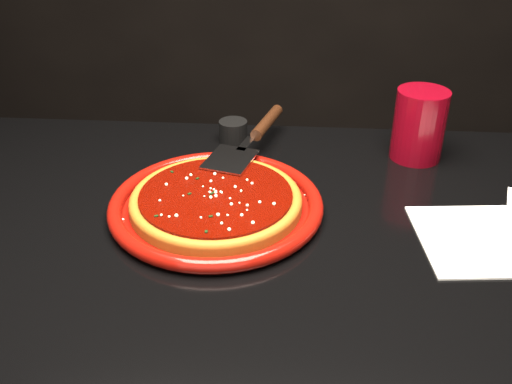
# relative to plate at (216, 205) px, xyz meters

# --- Properties ---
(plate) EXTENTS (0.43, 0.43, 0.02)m
(plate) POSITION_rel_plate_xyz_m (0.00, 0.00, 0.00)
(plate) COLOR #6E0A06
(plate) RESTS_ON table
(pizza_crust) EXTENTS (0.34, 0.34, 0.01)m
(pizza_crust) POSITION_rel_plate_xyz_m (0.00, 0.00, 0.00)
(pizza_crust) COLOR brown
(pizza_crust) RESTS_ON plate
(pizza_crust_rim) EXTENTS (0.34, 0.34, 0.02)m
(pizza_crust_rim) POSITION_rel_plate_xyz_m (0.00, 0.00, 0.01)
(pizza_crust_rim) COLOR brown
(pizza_crust_rim) RESTS_ON plate
(pizza_sauce) EXTENTS (0.30, 0.30, 0.01)m
(pizza_sauce) POSITION_rel_plate_xyz_m (0.00, 0.00, 0.02)
(pizza_sauce) COLOR #610700
(pizza_sauce) RESTS_ON plate
(parmesan_dusting) EXTENTS (0.23, 0.23, 0.01)m
(parmesan_dusting) POSITION_rel_plate_xyz_m (0.00, 0.00, 0.02)
(parmesan_dusting) COLOR #FEF4C8
(parmesan_dusting) RESTS_ON plate
(basil_flecks) EXTENTS (0.21, 0.21, 0.00)m
(basil_flecks) POSITION_rel_plate_xyz_m (0.00, 0.00, 0.02)
(basil_flecks) COLOR black
(basil_flecks) RESTS_ON plate
(pizza_server) EXTENTS (0.17, 0.33, 0.02)m
(pizza_server) POSITION_rel_plate_xyz_m (0.04, 0.18, 0.03)
(pizza_server) COLOR silver
(pizza_server) RESTS_ON plate
(cup) EXTENTS (0.12, 0.12, 0.13)m
(cup) POSITION_rel_plate_xyz_m (0.34, 0.21, 0.05)
(cup) COLOR maroon
(cup) RESTS_ON table
(napkin_a) EXTENTS (0.19, 0.19, 0.00)m
(napkin_a) POSITION_rel_plate_xyz_m (0.39, -0.05, -0.01)
(napkin_a) COLOR white
(napkin_a) RESTS_ON table
(ramekin) EXTENTS (0.07, 0.07, 0.04)m
(ramekin) POSITION_rel_plate_xyz_m (-0.00, 0.25, 0.01)
(ramekin) COLOR black
(ramekin) RESTS_ON table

